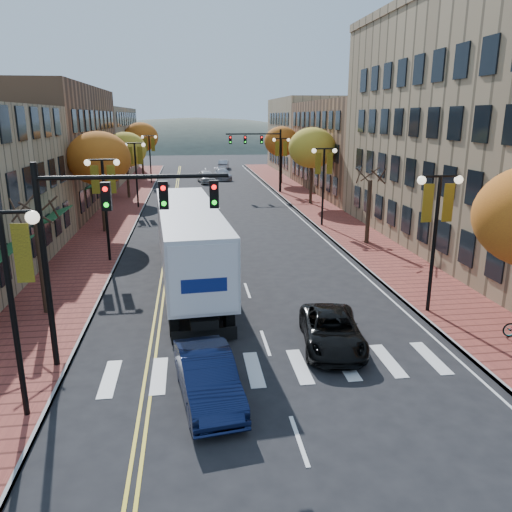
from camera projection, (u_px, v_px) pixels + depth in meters
name	position (u px, v px, depth m)	size (l,w,h in m)	color
ground	(285.00, 400.00, 15.24)	(200.00, 200.00, 0.00)	black
sidewalk_left	(120.00, 211.00, 45.09)	(4.00, 85.00, 0.15)	brown
sidewalk_right	(314.00, 207.00, 47.38)	(4.00, 85.00, 0.15)	brown
building_left_mid	(32.00, 148.00, 45.95)	(12.00, 24.00, 11.00)	brown
building_left_far	(85.00, 143.00, 70.01)	(12.00, 26.00, 9.50)	#9E8966
building_right_mid	(377.00, 147.00, 56.32)	(15.00, 24.00, 10.00)	brown
building_right_far	(326.00, 135.00, 77.18)	(15.00, 20.00, 11.00)	#9E8966
tree_left_a	(42.00, 266.00, 21.13)	(0.28, 0.28, 4.20)	#382619
tree_left_b	(99.00, 159.00, 35.53)	(4.48, 4.48, 7.21)	#382619
tree_left_c	(126.00, 150.00, 50.91)	(4.16, 4.16, 6.69)	#382619
tree_left_d	(141.00, 137.00, 67.94)	(4.61, 4.61, 7.42)	#382619
tree_right_b	(368.00, 212.00, 32.95)	(0.28, 0.28, 4.20)	#382619
tree_right_c	(312.00, 148.00, 47.36)	(4.48, 4.48, 7.21)	#382619
tree_right_d	(282.00, 141.00, 62.67)	(4.35, 4.35, 7.00)	#382619
lamp_left_a	(8.00, 276.00, 13.13)	(1.96, 0.36, 6.05)	black
lamp_left_b	(104.00, 190.00, 28.40)	(1.96, 0.36, 6.05)	black
lamp_left_c	(136.00, 162.00, 45.58)	(1.96, 0.36, 6.05)	black
lamp_left_d	(150.00, 150.00, 62.75)	(1.96, 0.36, 6.05)	black
lamp_right_a	(437.00, 217.00, 20.76)	(1.96, 0.36, 6.05)	black
lamp_right_b	(324.00, 172.00, 37.94)	(1.96, 0.36, 6.05)	black
lamp_right_c	(281.00, 154.00, 55.11)	(1.96, 0.36, 6.05)	black
traffic_mast_near	(103.00, 227.00, 16.08)	(6.10, 0.35, 7.00)	black
traffic_mast_far	(263.00, 149.00, 54.68)	(6.10, 0.34, 7.00)	black
semi_truck	(187.00, 236.00, 25.61)	(3.90, 16.78, 4.16)	black
navy_sedan	(208.00, 377.00, 15.09)	(1.58, 4.52, 1.49)	#0D1637
black_suv	(332.00, 330.00, 18.62)	(2.13, 4.62, 1.28)	black
car_far_white	(206.00, 177.00, 64.52)	(1.92, 4.76, 1.62)	silver
car_far_silver	(223.00, 174.00, 68.03)	(2.03, 4.99, 1.45)	#A0A0A7
car_far_oncoming	(224.00, 164.00, 81.90)	(1.54, 4.41, 1.45)	#A8A7AF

